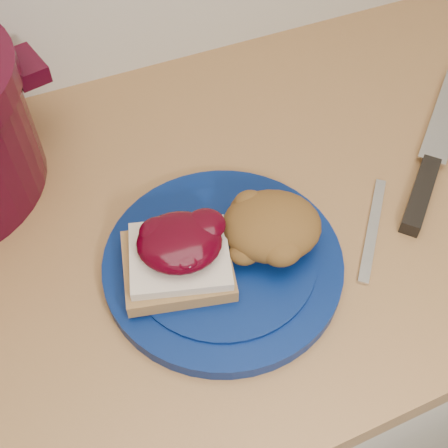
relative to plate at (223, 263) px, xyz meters
name	(u,v)px	position (x,y,z in m)	size (l,w,h in m)	color
base_cabinet	(214,370)	(0.02, 0.08, -0.48)	(4.00, 0.60, 0.86)	beige
plate	(223,263)	(0.00, 0.00, 0.00)	(0.26, 0.26, 0.02)	#051850
sandwich	(179,255)	(-0.05, 0.00, 0.04)	(0.13, 0.12, 0.06)	olive
stuffing_mound	(272,226)	(0.06, 0.00, 0.04)	(0.11, 0.09, 0.05)	brown
chef_knife	(428,170)	(0.29, 0.02, 0.00)	(0.26, 0.24, 0.02)	black
butter_knife	(373,228)	(0.18, -0.02, -0.01)	(0.16, 0.01, 0.00)	silver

